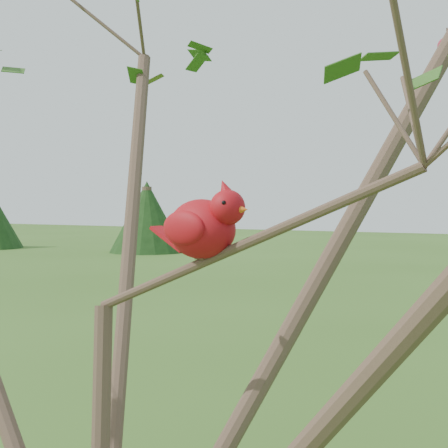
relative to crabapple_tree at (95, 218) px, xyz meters
The scene contains 2 objects.
crabapple_tree is the anchor object (origin of this frame).
cardinal 0.19m from the crabapple_tree, 34.36° to the left, with size 0.21×0.13×0.15m.
Camera 1 is at (0.73, -0.95, 2.16)m, focal length 55.00 mm.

